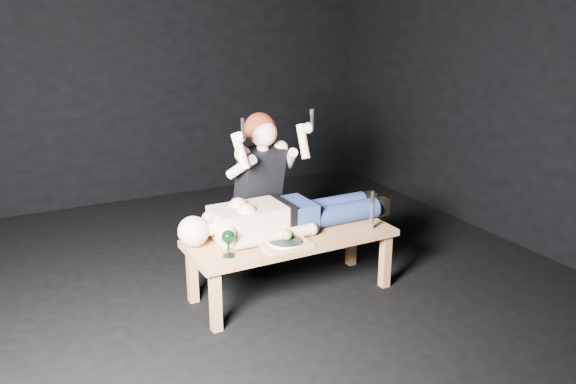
% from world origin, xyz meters
% --- Properties ---
extents(ground, '(5.00, 5.00, 0.00)m').
position_xyz_m(ground, '(0.00, 0.00, 0.00)').
color(ground, black).
rests_on(ground, ground).
extents(back_wall, '(5.00, 0.00, 5.00)m').
position_xyz_m(back_wall, '(0.00, 2.50, 1.50)').
color(back_wall, black).
rests_on(back_wall, ground).
extents(table, '(1.47, 0.57, 0.45)m').
position_xyz_m(table, '(0.33, -0.19, 0.23)').
color(table, '#B4723E').
rests_on(table, ground).
extents(lying_man, '(1.47, 0.47, 0.26)m').
position_xyz_m(lying_man, '(0.38, -0.07, 0.58)').
color(lying_man, '#E5B394').
rests_on(lying_man, table).
extents(kneeling_woman, '(0.78, 0.85, 1.29)m').
position_xyz_m(kneeling_woman, '(0.27, 0.29, 0.64)').
color(kneeling_woman, black).
rests_on(kneeling_woman, ground).
extents(serving_tray, '(0.32, 0.23, 0.02)m').
position_xyz_m(serving_tray, '(0.21, -0.34, 0.46)').
color(serving_tray, tan).
rests_on(serving_tray, table).
extents(plate, '(0.22, 0.22, 0.02)m').
position_xyz_m(plate, '(0.21, -0.34, 0.48)').
color(plate, white).
rests_on(plate, serving_tray).
extents(apple, '(0.07, 0.07, 0.07)m').
position_xyz_m(apple, '(0.23, -0.33, 0.52)').
color(apple, '#5BA02A').
rests_on(apple, plate).
extents(goblet, '(0.09, 0.09, 0.18)m').
position_xyz_m(goblet, '(-0.19, -0.33, 0.54)').
color(goblet, black).
rests_on(goblet, table).
extents(fork_flat, '(0.02, 0.16, 0.01)m').
position_xyz_m(fork_flat, '(-0.02, -0.38, 0.45)').
color(fork_flat, '#B2B2B7').
rests_on(fork_flat, table).
extents(knife_flat, '(0.05, 0.15, 0.01)m').
position_xyz_m(knife_flat, '(0.40, -0.36, 0.45)').
color(knife_flat, '#B2B2B7').
rests_on(knife_flat, table).
extents(spoon_flat, '(0.07, 0.15, 0.01)m').
position_xyz_m(spoon_flat, '(0.34, -0.26, 0.45)').
color(spoon_flat, '#B2B2B7').
rests_on(spoon_flat, table).
extents(carving_knife, '(0.04, 0.04, 0.28)m').
position_xyz_m(carving_knife, '(0.90, -0.34, 0.59)').
color(carving_knife, '#B2B2B7').
rests_on(carving_knife, table).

